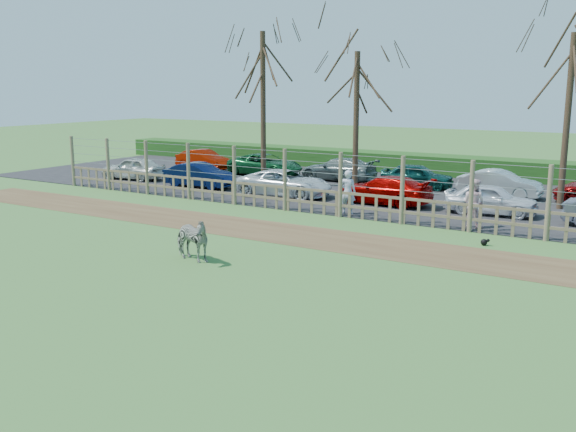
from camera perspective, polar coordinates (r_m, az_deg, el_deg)
The scene contains 22 objects.
ground at distance 18.23m, azimuth -6.81°, elevation -4.41°, with size 120.00×120.00×0.00m, color #569B49.
dirt_strip at distance 21.82m, azimuth 0.49°, elevation -1.64°, with size 34.00×2.80×0.01m, color brown.
asphalt at distance 30.67m, azimuth 10.12°, elevation 2.06°, with size 44.00×13.00×0.04m, color #232326.
hedge at distance 37.15m, azimuth 14.10°, elevation 4.35°, with size 46.00×2.00×1.10m, color #1E4716.
fence at distance 24.67m, azimuth 4.67°, elevation 1.76°, with size 30.16×0.16×2.50m.
tree_left at distance 31.48m, azimuth -2.25°, elevation 12.69°, with size 4.80×4.80×7.88m.
tree_mid at distance 30.13m, azimuth 6.13°, elevation 11.26°, with size 4.80×4.80×6.83m.
tree_right at distance 28.01m, azimuth 23.83°, elevation 11.12°, with size 4.80×4.80×7.35m.
zebra at distance 18.64m, azimuth -8.67°, elevation -2.02°, with size 0.71×1.55×1.31m, color gray.
visitor_a at distance 25.10m, azimuth 5.34°, elevation 2.14°, with size 0.63×0.41×1.72m, color silver.
visitor_b at distance 23.57m, azimuth 16.18°, elevation 1.11°, with size 0.84×0.65×1.72m, color beige.
crow at distance 21.25m, azimuth 17.06°, elevation -2.22°, with size 0.28×0.21×0.23m.
car_0 at distance 35.28m, azimuth -13.58°, elevation 4.16°, with size 1.42×3.52×1.20m, color beige.
car_1 at distance 31.86m, azimuth -7.84°, elevation 3.61°, with size 1.27×3.64×1.20m, color #08143E.
car_2 at distance 29.01m, azimuth -0.30°, elevation 2.94°, with size 1.99×4.32×1.20m, color silver.
car_3 at distance 27.41m, azimuth 8.53°, elevation 2.30°, with size 1.68×4.13×1.20m, color #970201.
car_4 at distance 26.14m, azimuth 17.59°, elevation 1.44°, with size 1.42×3.52×1.20m, color silver.
car_7 at distance 38.41m, azimuth -7.53°, elevation 4.96°, with size 1.27×3.64×1.20m, color #971601.
car_8 at distance 35.80m, azimuth -2.02°, elevation 4.57°, with size 1.99×4.32×1.20m, color #0D4821.
car_9 at distance 33.98m, azimuth 4.49°, elevation 4.17°, with size 1.68×4.13×1.20m, color slate.
car_10 at distance 31.97m, azimuth 11.39°, elevation 3.51°, with size 1.42×3.52×1.20m, color #0E4039.
car_11 at distance 30.41m, azimuth 18.31°, elevation 2.75°, with size 1.27×3.64×1.20m, color #AFBCBB.
Camera 1 is at (10.89, -13.74, 4.99)m, focal length 40.00 mm.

